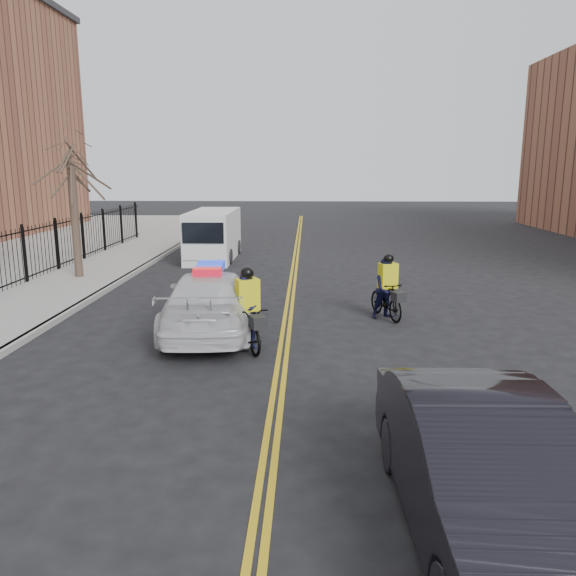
% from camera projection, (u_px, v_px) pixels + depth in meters
% --- Properties ---
extents(ground, '(120.00, 120.00, 0.00)m').
position_uv_depth(ground, '(278.00, 393.00, 9.97)').
color(ground, black).
rests_on(ground, ground).
extents(center_line_left, '(0.10, 60.00, 0.01)m').
position_uv_depth(center_line_left, '(288.00, 294.00, 17.80)').
color(center_line_left, gold).
rests_on(center_line_left, ground).
extents(center_line_right, '(0.10, 60.00, 0.01)m').
position_uv_depth(center_line_right, '(293.00, 294.00, 17.79)').
color(center_line_right, gold).
rests_on(center_line_right, ground).
extents(sidewalk, '(3.00, 60.00, 0.15)m').
position_uv_depth(sidewalk, '(58.00, 290.00, 18.03)').
color(sidewalk, gray).
rests_on(sidewalk, ground).
extents(curb, '(0.20, 60.00, 0.15)m').
position_uv_depth(curb, '(104.00, 291.00, 17.98)').
color(curb, gray).
rests_on(curb, ground).
extents(iron_fence, '(0.12, 28.00, 2.00)m').
position_uv_depth(iron_fence, '(9.00, 262.00, 17.89)').
color(iron_fence, black).
rests_on(iron_fence, ground).
extents(street_tree, '(3.20, 3.20, 4.80)m').
position_uv_depth(street_tree, '(72.00, 180.00, 19.26)').
color(street_tree, '#392A21').
rests_on(street_tree, sidewalk).
extents(police_cruiser, '(2.47, 5.29, 1.65)m').
position_uv_depth(police_cruiser, '(211.00, 301.00, 13.61)').
color(police_cruiser, silver).
rests_on(police_cruiser, ground).
extents(dark_sedan, '(1.79, 4.77, 1.56)m').
position_uv_depth(dark_sedan, '(487.00, 475.00, 5.87)').
color(dark_sedan, black).
rests_on(dark_sedan, ground).
extents(cargo_van, '(1.98, 5.05, 2.11)m').
position_uv_depth(cargo_van, '(213.00, 236.00, 24.53)').
color(cargo_van, silver).
rests_on(cargo_van, ground).
extents(cyclist_near, '(1.38, 1.97, 1.84)m').
position_uv_depth(cyclist_near, '(248.00, 320.00, 12.35)').
color(cyclist_near, black).
rests_on(cyclist_near, ground).
extents(cyclist_far, '(1.04, 1.78, 1.74)m').
position_uv_depth(cyclist_far, '(387.00, 293.00, 14.83)').
color(cyclist_far, black).
rests_on(cyclist_far, ground).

